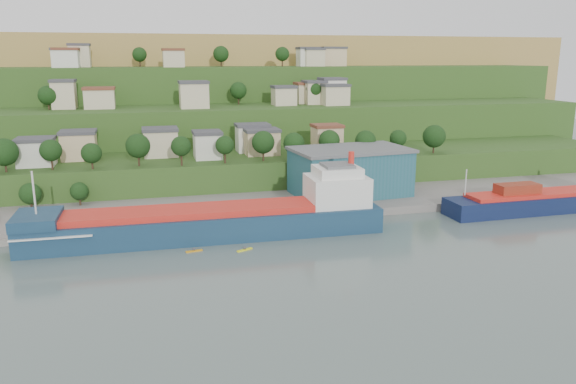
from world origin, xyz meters
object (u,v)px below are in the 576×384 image
object	(u,v)px
cargo_ship_far	(554,201)
kayak_orange	(194,250)
warehouse	(350,171)
cargo_ship_near	(219,223)

from	to	relation	value
cargo_ship_far	kayak_orange	xyz separation A→B (m)	(-93.57, -9.08, -2.14)
cargo_ship_far	warehouse	size ratio (longest dim) A/B	1.70
cargo_ship_far	cargo_ship_near	bearing A→B (deg)	179.65
kayak_orange	warehouse	bearing A→B (deg)	26.34
cargo_ship_near	cargo_ship_far	distance (m)	87.24
cargo_ship_near	kayak_orange	distance (m)	11.16
cargo_ship_near	cargo_ship_far	size ratio (longest dim) A/B	1.40
cargo_ship_near	kayak_orange	bearing A→B (deg)	-125.03
warehouse	kayak_orange	world-z (taller)	warehouse
cargo_ship_near	warehouse	bearing A→B (deg)	30.74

